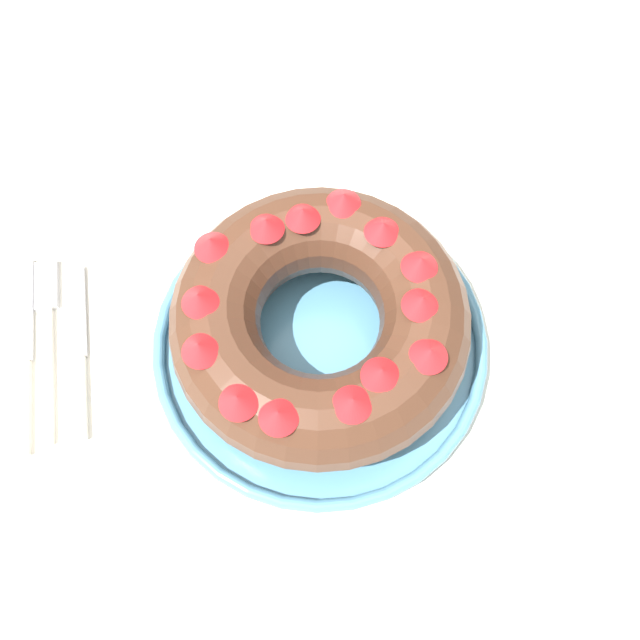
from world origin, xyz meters
name	(u,v)px	position (x,y,z in m)	size (l,w,h in m)	color
ground_plane	(307,466)	(0.00, 0.00, 0.00)	(8.00, 8.00, 0.00)	gray
dining_table	(295,358)	(0.00, 0.00, 0.66)	(1.40, 1.28, 0.73)	silver
serving_dish	(320,341)	(0.03, -0.02, 0.74)	(0.34, 0.34, 0.02)	#518EB2
bundt_cake	(320,319)	(0.03, -0.02, 0.79)	(0.28, 0.28, 0.10)	#4C2D1E
fork	(47,334)	(-0.25, 0.04, 0.73)	(0.02, 0.20, 0.01)	white
serving_knife	(23,366)	(-0.28, 0.01, 0.73)	(0.02, 0.22, 0.01)	white
cake_knife	(77,361)	(-0.22, 0.01, 0.73)	(0.02, 0.19, 0.01)	white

